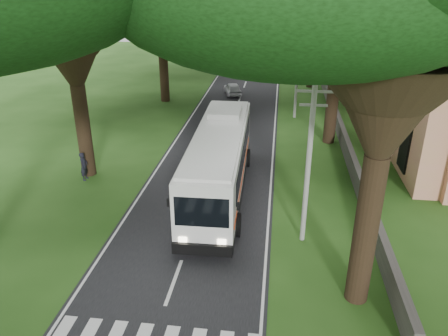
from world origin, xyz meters
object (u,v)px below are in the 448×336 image
(coach_bus, at_px, (219,160))
(distant_car_c, at_px, (263,44))
(pole_near, at_px, (309,161))
(pole_mid, at_px, (297,71))
(pole_far, at_px, (293,39))
(distant_car_b, at_px, (235,54))
(pedestrian, at_px, (84,166))
(distant_car_a, at_px, (233,89))

(coach_bus, distance_m, distant_car_c, 55.31)
(pole_near, xyz_separation_m, pole_mid, (0.00, 20.00, 0.00))
(pole_far, bearing_deg, distant_car_b, 133.62)
(pole_far, bearing_deg, distant_car_c, 103.44)
(distant_car_b, height_order, pedestrian, pedestrian)
(coach_bus, bearing_deg, distant_car_a, 93.17)
(pole_near, xyz_separation_m, pedestrian, (-13.39, 5.15, -3.27))
(pole_near, distance_m, pedestrian, 14.71)
(pole_near, bearing_deg, pedestrian, 158.96)
(distant_car_b, bearing_deg, pedestrian, -103.19)
(pole_mid, distance_m, pedestrian, 20.26)
(pole_far, bearing_deg, distant_car_a, -116.79)
(coach_bus, bearing_deg, distant_car_c, 88.83)
(pole_mid, bearing_deg, distant_car_c, 96.76)
(pole_near, bearing_deg, coach_bus, 136.99)
(distant_car_a, height_order, pedestrian, pedestrian)
(coach_bus, height_order, distant_car_b, coach_bus)
(coach_bus, distance_m, pedestrian, 8.80)
(distant_car_a, distance_m, distant_car_c, 32.47)
(distant_car_a, xyz_separation_m, pedestrian, (-6.95, -22.10, 0.24))
(coach_bus, height_order, distant_car_a, coach_bus)
(distant_car_a, bearing_deg, distant_car_c, -108.77)
(pole_mid, xyz_separation_m, pole_far, (0.00, 20.00, 0.00))
(pole_far, bearing_deg, pole_mid, -90.00)
(distant_car_a, bearing_deg, coach_bus, 78.63)
(distant_car_c, bearing_deg, distant_car_a, 102.64)
(pole_far, bearing_deg, pedestrian, -111.02)
(pole_mid, relative_size, distant_car_c, 1.99)
(distant_car_b, bearing_deg, distant_car_a, -91.38)
(pole_near, height_order, pole_mid, same)
(pedestrian, bearing_deg, pole_far, -21.17)
(pole_far, bearing_deg, coach_bus, -97.52)
(pole_near, relative_size, pedestrian, 4.40)
(distant_car_b, bearing_deg, distant_car_c, 63.72)
(distant_car_a, bearing_deg, distant_car_b, -100.26)
(pedestrian, bearing_deg, distant_car_b, -6.52)
(pedestrian, bearing_deg, pole_mid, -42.19)
(distant_car_b, relative_size, pedestrian, 2.24)
(pole_mid, xyz_separation_m, distant_car_c, (-4.70, 39.67, -3.57))
(pole_far, distance_m, distant_car_c, 20.54)
(pole_far, distance_m, distant_car_a, 14.71)
(distant_car_a, bearing_deg, pole_far, -132.49)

